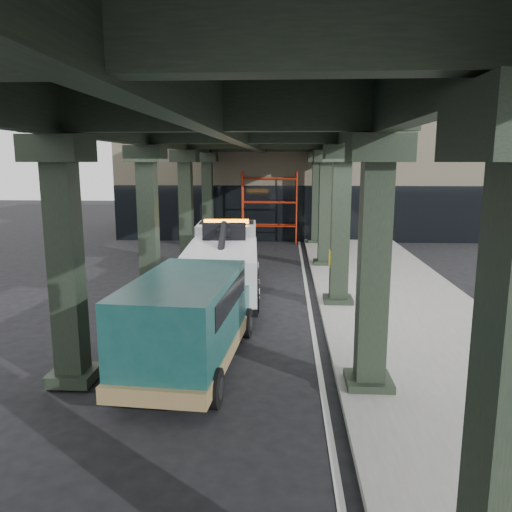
% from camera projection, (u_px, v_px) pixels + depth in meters
% --- Properties ---
extents(ground, '(90.00, 90.00, 0.00)m').
position_uv_depth(ground, '(252.00, 325.00, 14.03)').
color(ground, black).
rests_on(ground, ground).
extents(sidewalk, '(5.00, 40.00, 0.15)m').
position_uv_depth(sidewalk, '(398.00, 305.00, 15.71)').
color(sidewalk, gray).
rests_on(sidewalk, ground).
extents(lane_stripe, '(0.12, 38.00, 0.01)m').
position_uv_depth(lane_stripe, '(309.00, 305.00, 15.89)').
color(lane_stripe, silver).
rests_on(lane_stripe, ground).
extents(viaduct, '(7.40, 32.00, 6.40)m').
position_uv_depth(viaduct, '(243.00, 130.00, 15.00)').
color(viaduct, black).
rests_on(viaduct, ground).
extents(building, '(22.00, 10.00, 8.00)m').
position_uv_depth(building, '(303.00, 170.00, 32.79)').
color(building, '#C6B793').
rests_on(building, ground).
extents(scaffolding, '(3.08, 0.88, 4.00)m').
position_uv_depth(scaffolding, '(270.00, 205.00, 28.00)').
color(scaffolding, '#B3260E').
rests_on(scaffolding, ground).
extents(tow_truck, '(2.69, 7.87, 2.54)m').
position_uv_depth(tow_truck, '(224.00, 259.00, 17.00)').
color(tow_truck, black).
rests_on(tow_truck, ground).
extents(towed_van, '(2.44, 5.39, 2.13)m').
position_uv_depth(towed_van, '(189.00, 319.00, 10.83)').
color(towed_van, '#113E3C').
rests_on(towed_van, ground).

